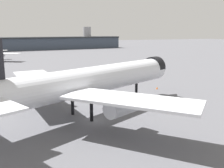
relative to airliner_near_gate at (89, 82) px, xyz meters
The scene contains 6 objects.
ground 8.70m from the airliner_near_gate, 99.43° to the right, with size 900.00×900.00×0.00m, color #56565B.
airliner_near_gate is the anchor object (origin of this frame).
terminal_building 219.09m from the airliner_near_gate, 94.23° to the left, with size 241.14×46.37×23.49m.
service_truck_front 36.52m from the airliner_near_gate, 94.41° to the left, with size 5.83×5.02×3.00m.
baggage_tug_wing 37.58m from the airliner_near_gate, 69.03° to the left, with size 2.60×3.51×1.85m.
traffic_cone_wingtip 34.05m from the airliner_near_gate, 30.59° to the left, with size 0.64×0.64×0.80m, color #F2600C.
Camera 1 is at (-15.64, -49.35, 18.85)m, focal length 40.62 mm.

